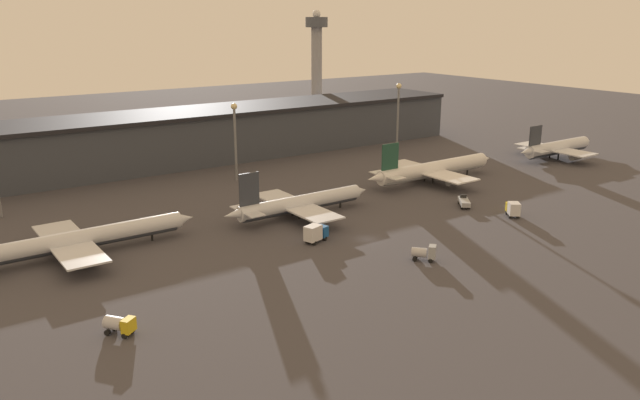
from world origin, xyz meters
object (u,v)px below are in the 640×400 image
at_px(airplane_3, 433,169).
at_px(service_vehicle_4, 464,202).
at_px(service_vehicle_0, 315,233).
at_px(control_tower, 317,61).
at_px(airplane_1, 77,240).
at_px(service_vehicle_3, 119,324).
at_px(service_vehicle_2, 424,253).
at_px(airplane_2, 300,203).
at_px(service_vehicle_1, 513,209).
at_px(airplane_4, 557,148).

height_order(airplane_3, service_vehicle_4, airplane_3).
relative_size(service_vehicle_0, control_tower, 0.13).
relative_size(airplane_1, airplane_3, 1.01).
bearing_deg(control_tower, airplane_1, -141.83).
distance_m(service_vehicle_0, service_vehicle_3, 48.87).
bearing_deg(service_vehicle_0, airplane_3, 4.73).
bearing_deg(airplane_3, airplane_1, -179.47).
xyz_separation_m(service_vehicle_0, control_tower, (78.08, 115.30, 25.67)).
relative_size(airplane_3, service_vehicle_0, 8.01).
distance_m(service_vehicle_2, service_vehicle_4, 39.27).
bearing_deg(airplane_3, service_vehicle_3, -159.90).
relative_size(airplane_1, airplane_2, 1.22).
xyz_separation_m(airplane_2, service_vehicle_0, (-6.80, -16.84, -1.06)).
height_order(airplane_2, service_vehicle_2, airplane_2).
bearing_deg(service_vehicle_4, service_vehicle_1, -126.48).
distance_m(airplane_1, service_vehicle_0, 47.48).
height_order(service_vehicle_0, service_vehicle_1, service_vehicle_0).
relative_size(airplane_4, service_vehicle_2, 8.04).
xyz_separation_m(airplane_2, control_tower, (71.28, 98.46, 24.61)).
height_order(airplane_1, service_vehicle_4, airplane_1).
bearing_deg(service_vehicle_1, service_vehicle_4, 52.78).
bearing_deg(service_vehicle_3, service_vehicle_0, 72.22).
bearing_deg(service_vehicle_2, service_vehicle_4, 81.40).
xyz_separation_m(airplane_1, airplane_3, (98.62, 2.58, 0.38)).
bearing_deg(service_vehicle_2, airplane_3, 93.65).
distance_m(service_vehicle_3, service_vehicle_4, 92.42).
relative_size(airplane_3, control_tower, 1.00).
bearing_deg(control_tower, airplane_3, -103.63).
relative_size(airplane_3, service_vehicle_1, 9.04).
height_order(airplane_4, service_vehicle_0, airplane_4).
bearing_deg(service_vehicle_2, airplane_4, 72.15).
xyz_separation_m(service_vehicle_2, service_vehicle_4, (33.23, 20.92, -0.41)).
bearing_deg(airplane_4, service_vehicle_4, -163.22).
bearing_deg(service_vehicle_4, airplane_1, 115.22).
height_order(airplane_2, service_vehicle_0, airplane_2).
distance_m(service_vehicle_4, control_tower, 122.45).
relative_size(airplane_3, service_vehicle_2, 10.20).
xyz_separation_m(service_vehicle_1, control_tower, (29.81, 127.04, 25.80)).
relative_size(service_vehicle_1, service_vehicle_2, 1.13).
distance_m(airplane_2, airplane_3, 49.19).
bearing_deg(airplane_2, airplane_3, 5.90).
distance_m(service_vehicle_0, service_vehicle_4, 44.85).
xyz_separation_m(airplane_3, service_vehicle_4, (-10.80, -22.25, -2.35)).
bearing_deg(airplane_1, service_vehicle_2, -37.60).
xyz_separation_m(airplane_4, control_tower, (-33.11, 93.59, 24.14)).
height_order(airplane_3, control_tower, control_tower).
xyz_separation_m(airplane_2, airplane_4, (104.40, 4.87, 0.47)).
distance_m(airplane_3, service_vehicle_3, 108.96).
height_order(service_vehicle_2, service_vehicle_4, service_vehicle_2).
relative_size(service_vehicle_3, service_vehicle_4, 0.74).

